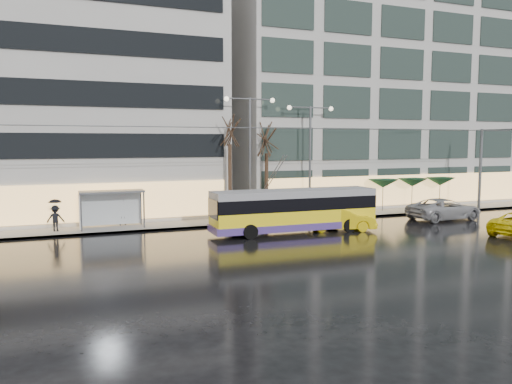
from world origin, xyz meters
TOP-DOWN VIEW (x-y plane):
  - ground at (0.00, 0.00)m, footprint 140.00×140.00m
  - sidewalk at (2.00, 14.00)m, footprint 80.00×10.00m
  - kerb at (2.00, 9.05)m, footprint 80.00×0.10m
  - building_right at (19.00, 19.00)m, footprint 32.00×14.00m
  - trolleybus at (2.96, 5.17)m, footprint 11.04×4.37m
  - catenary at (1.00, 7.94)m, footprint 42.24×5.12m
  - bus_shelter at (-8.38, 10.69)m, footprint 4.20×1.60m
  - street_lamp_near at (2.00, 10.80)m, footprint 3.96×0.36m
  - street_lamp_far at (7.00, 10.80)m, footprint 3.96×0.36m
  - tree_a at (0.50, 11.00)m, footprint 3.20×3.20m
  - tree_b at (3.50, 11.20)m, footprint 3.20×3.20m
  - parasol_a at (14.00, 11.00)m, footprint 2.50×2.50m
  - parasol_b at (17.00, 11.00)m, footprint 2.50×2.50m
  - parasol_c at (20.00, 11.00)m, footprint 2.50×2.50m
  - taxi_b at (6.13, 4.73)m, footprint 4.95×2.89m
  - sedan_silver at (16.01, 5.97)m, footprint 5.96×2.95m
  - pedestrian_a at (-7.25, 11.38)m, footprint 0.97×0.99m
  - pedestrian_b at (-6.37, 12.22)m, footprint 0.86×0.70m
  - pedestrian_c at (-11.55, 10.52)m, footprint 1.15×0.91m

SIDE VIEW (x-z plane):
  - ground at x=0.00m, z-range 0.00..0.00m
  - sidewalk at x=2.00m, z-range 0.00..0.15m
  - kerb at x=2.00m, z-range 0.00..0.15m
  - taxi_b at x=6.13m, z-range 0.00..1.54m
  - sedan_silver at x=16.01m, z-range 0.00..1.62m
  - pedestrian_b at x=-6.37m, z-range 0.15..1.78m
  - pedestrian_c at x=-11.55m, z-range 0.21..2.32m
  - trolleybus at x=2.96m, z-range -1.17..3.93m
  - pedestrian_a at x=-7.25m, z-range 0.47..2.66m
  - bus_shelter at x=-8.38m, z-range 0.71..3.22m
  - parasol_a at x=14.00m, z-range 1.12..3.77m
  - parasol_b at x=17.00m, z-range 1.12..3.77m
  - parasol_c at x=20.00m, z-range 1.12..3.77m
  - catenary at x=1.00m, z-range 0.75..7.75m
  - street_lamp_far at x=7.00m, z-range 1.45..9.98m
  - street_lamp_near at x=2.00m, z-range 1.48..10.51m
  - tree_b at x=3.50m, z-range 2.55..10.25m
  - tree_a at x=0.50m, z-range 2.89..11.29m
  - building_right at x=19.00m, z-range 0.15..25.15m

